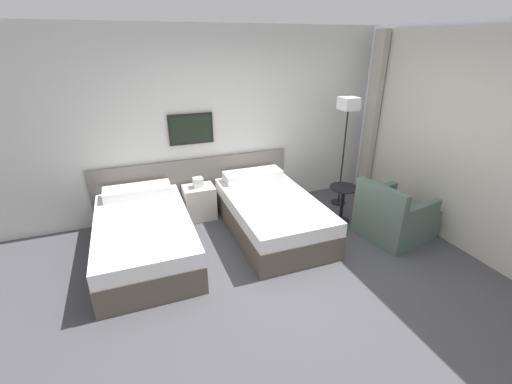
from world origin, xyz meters
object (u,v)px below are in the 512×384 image
object	(u,v)px
bed_near_door	(145,236)
armchair	(394,218)
side_table	(343,198)
bed_near_window	(271,213)
floor_lamp	(348,115)
nightstand	(200,202)

from	to	relation	value
bed_near_door	armchair	world-z (taller)	armchair
side_table	armchair	size ratio (longest dim) A/B	0.58
bed_near_window	armchair	size ratio (longest dim) A/B	2.03
bed_near_door	armchair	xyz separation A→B (m)	(3.20, -0.74, 0.00)
floor_lamp	side_table	size ratio (longest dim) A/B	3.11
nightstand	armchair	world-z (taller)	armchair
nightstand	bed_near_window	bearing A→B (deg)	-41.00
side_table	floor_lamp	bearing A→B (deg)	59.45
nightstand	side_table	size ratio (longest dim) A/B	1.17
floor_lamp	armchair	xyz separation A→B (m)	(0.09, -1.16, -1.18)
bed_near_window	armchair	bearing A→B (deg)	-26.13
floor_lamp	side_table	bearing A→B (deg)	-120.55
bed_near_window	nightstand	world-z (taller)	nightstand
floor_lamp	armchair	distance (m)	1.66
bed_near_door	nightstand	bearing A→B (deg)	41.00
side_table	armchair	xyz separation A→B (m)	(0.41, -0.61, -0.11)
bed_near_window	side_table	distance (m)	1.10
bed_near_door	armchair	distance (m)	3.28
bed_near_door	floor_lamp	xyz separation A→B (m)	(3.11, 0.42, 1.19)
side_table	nightstand	bearing A→B (deg)	155.95
bed_near_door	bed_near_window	distance (m)	1.70
bed_near_window	armchair	world-z (taller)	armchair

